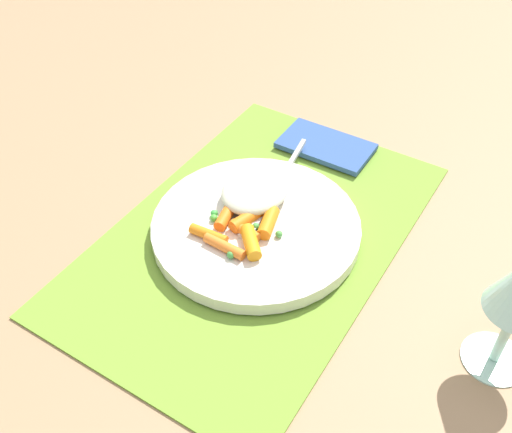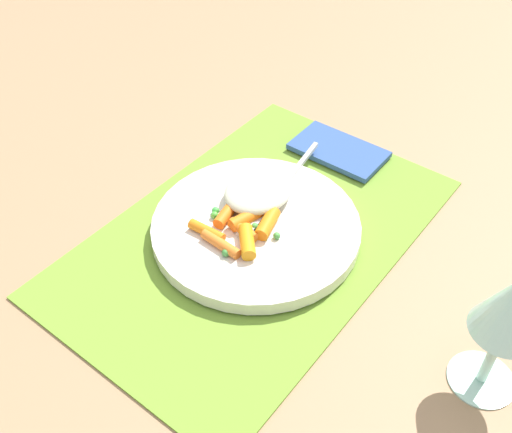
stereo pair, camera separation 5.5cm
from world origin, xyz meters
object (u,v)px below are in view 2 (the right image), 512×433
rice_mound (259,190)px  fork (275,196)px  plate (256,228)px  carrot_portion (240,229)px  napkin (339,150)px

rice_mound → fork: rice_mound is taller
plate → rice_mound: (-0.04, -0.02, 0.02)m
plate → carrot_portion: 0.03m
fork → carrot_portion: bearing=3.9°
plate → carrot_portion: size_ratio=2.65×
fork → napkin: size_ratio=1.60×
rice_mound → fork: 0.02m
carrot_portion → fork: (-0.08, -0.01, -0.00)m
rice_mound → napkin: size_ratio=0.74×
rice_mound → carrot_portion: size_ratio=1.00×
rice_mound → fork: bearing=128.9°
plate → napkin: size_ratio=1.96×
plate → carrot_portion: (0.03, -0.00, 0.02)m
plate → fork: (-0.05, -0.01, 0.01)m
plate → carrot_portion: carrot_portion is taller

